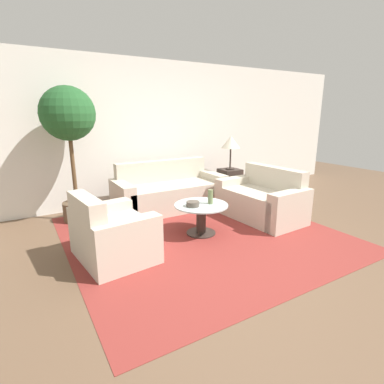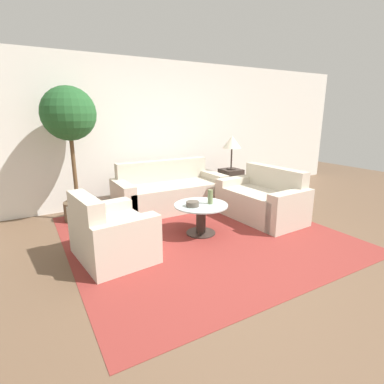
{
  "view_description": "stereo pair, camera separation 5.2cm",
  "coord_description": "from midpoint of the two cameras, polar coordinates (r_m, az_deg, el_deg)",
  "views": [
    {
      "loc": [
        -2.11,
        -2.49,
        1.65
      ],
      "look_at": [
        0.01,
        1.09,
        0.55
      ],
      "focal_mm": 28.0,
      "sensor_mm": 36.0,
      "label": 1
    },
    {
      "loc": [
        -2.06,
        -2.51,
        1.65
      ],
      "look_at": [
        0.01,
        1.09,
        0.55
      ],
      "focal_mm": 28.0,
      "sensor_mm": 36.0,
      "label": 2
    }
  ],
  "objects": [
    {
      "name": "bowl",
      "position": [
        4.04,
        0.47,
        -2.28
      ],
      "size": [
        0.18,
        0.18,
        0.07
      ],
      "color": "brown",
      "rests_on": "coffee_table"
    },
    {
      "name": "rug",
      "position": [
        4.27,
        2.04,
        -7.84
      ],
      "size": [
        3.51,
        3.47,
        0.01
      ],
      "color": "maroon",
      "rests_on": "ground_plane"
    },
    {
      "name": "table_lamp",
      "position": [
        5.82,
        7.87,
        9.24
      ],
      "size": [
        0.36,
        0.36,
        0.64
      ],
      "color": "#332823",
      "rests_on": "side_table"
    },
    {
      "name": "armchair",
      "position": [
        3.6,
        -15.18,
        -8.08
      ],
      "size": [
        0.86,
        1.02,
        0.79
      ],
      "rotation": [
        0.0,
        0.0,
        1.69
      ],
      "color": "beige",
      "rests_on": "ground_plane"
    },
    {
      "name": "loveseat",
      "position": [
        4.96,
        13.72,
        -1.66
      ],
      "size": [
        0.86,
        1.41,
        0.81
      ],
      "rotation": [
        0.0,
        0.0,
        -1.51
      ],
      "color": "beige",
      "rests_on": "ground_plane"
    },
    {
      "name": "wall_back",
      "position": [
        5.76,
        -8.77,
        11.16
      ],
      "size": [
        10.0,
        0.06,
        2.6
      ],
      "color": "white",
      "rests_on": "ground_plane"
    },
    {
      "name": "ground_plane",
      "position": [
        3.65,
        9.07,
        -12.27
      ],
      "size": [
        14.0,
        14.0,
        0.0
      ],
      "primitive_type": "plane",
      "color": "brown"
    },
    {
      "name": "potted_plant",
      "position": [
        4.86,
        -21.98,
        11.82
      ],
      "size": [
        0.79,
        0.79,
        2.04
      ],
      "color": "brown",
      "rests_on": "ground_plane"
    },
    {
      "name": "side_table",
      "position": [
        5.95,
        7.6,
        1.52
      ],
      "size": [
        0.37,
        0.37,
        0.59
      ],
      "color": "#332823",
      "rests_on": "ground_plane"
    },
    {
      "name": "sofa_main",
      "position": [
        5.34,
        -4.11,
        -0.08
      ],
      "size": [
        1.92,
        0.83,
        0.83
      ],
      "color": "beige",
      "rests_on": "ground_plane"
    },
    {
      "name": "vase",
      "position": [
        4.14,
        3.86,
        -0.91
      ],
      "size": [
        0.07,
        0.07,
        0.2
      ],
      "color": "#6B7A4C",
      "rests_on": "coffee_table"
    },
    {
      "name": "coffee_table",
      "position": [
        4.18,
        2.07,
        -4.37
      ],
      "size": [
        0.75,
        0.75,
        0.43
      ],
      "color": "#332823",
      "rests_on": "ground_plane"
    }
  ]
}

